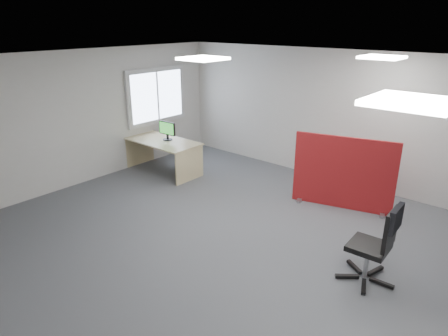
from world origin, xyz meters
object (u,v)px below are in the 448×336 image
Objects in this scene: red_divider at (343,174)px; second_desk at (164,148)px; office_chair at (379,240)px; monitor_second at (167,130)px.

second_desk is at bearing 176.65° from red_divider.
office_chair is at bearing -10.79° from second_desk.
office_chair is (5.16, -0.98, 0.08)m from second_desk.
second_desk is 5.25m from office_chair.
monitor_second is 5.22m from office_chair.
second_desk is at bearing 166.58° from office_chair.
second_desk is 1.55× the size of office_chair.
second_desk is 3.80× the size of monitor_second.
second_desk is at bearing -133.45° from monitor_second.
red_divider reaches higher than second_desk.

